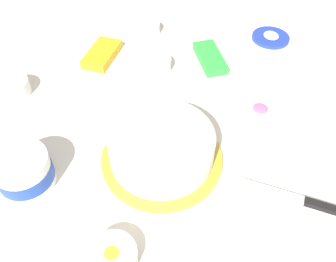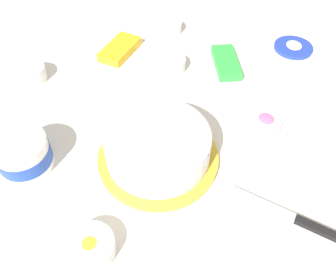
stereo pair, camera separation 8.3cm
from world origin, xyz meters
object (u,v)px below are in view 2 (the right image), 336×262
Objects in this scene: sprinkle_bowl_yellow at (91,247)px; sprinkle_bowl_pink at (265,123)px; sprinkle_bowl_orange at (170,26)px; sprinkle_bowl_blue at (31,73)px; frosting_tub_lid at (293,47)px; frosted_cake at (158,146)px; candy_box_lower at (226,62)px; sprinkle_bowl_green at (169,63)px; candy_box_upper at (120,49)px; frosting_tub at (23,154)px; spreading_knife at (295,219)px.

sprinkle_bowl_pink is at bearing -45.77° from sprinkle_bowl_yellow.
sprinkle_bowl_blue is at bearing 126.51° from sprinkle_bowl_orange.
frosted_cake is at bearing 140.92° from frosting_tub_lid.
sprinkle_bowl_orange is at bearing 37.11° from candy_box_lower.
sprinkle_bowl_green reaches higher than frosting_tub_lid.
sprinkle_bowl_orange is 0.80× the size of sprinkle_bowl_green.
candy_box_upper is at bearing 132.00° from sprinkle_bowl_orange.
frosting_tub is 0.61m from candy_box_lower.
sprinkle_bowl_orange is 0.46m from sprinkle_bowl_blue.
candy_box_lower is at bearing -24.50° from frosted_cake.
sprinkle_bowl_pink is at bearing -65.15° from frosted_cake.
frosted_cake is at bearing -82.32° from frosting_tub.
frosted_cake reaches higher than sprinkle_bowl_pink.
frosting_tub is at bearing 45.19° from sprinkle_bowl_yellow.
spreading_knife is 1.51× the size of candy_box_lower.
sprinkle_bowl_orange is at bearing 3.63° from sprinkle_bowl_green.
candy_box_lower is at bearing -80.58° from sprinkle_bowl_green.
frosting_tub_lid is 0.60m from spreading_knife.
frosted_cake is at bearing 114.85° from sprinkle_bowl_pink.
sprinkle_bowl_orange is 1.00× the size of sprinkle_bowl_pink.
sprinkle_bowl_pink is (-0.41, -0.27, 0.00)m from sprinkle_bowl_orange.
candy_box_upper is at bearing 66.82° from sprinkle_bowl_green.
frosted_cake is at bearing 145.85° from candy_box_lower.
spreading_knife is (-0.09, -0.58, -0.03)m from frosting_tub.
frosting_tub reaches higher than candy_box_upper.
sprinkle_bowl_orange is (0.66, 0.30, 0.01)m from spreading_knife.
frosting_tub_lid is 0.84m from sprinkle_bowl_yellow.
spreading_knife is 0.69m from candy_box_upper.
candy_box_lower is at bearing -75.16° from candy_box_upper.
sprinkle_bowl_yellow reaches higher than candy_box_upper.
sprinkle_bowl_orange is 0.52× the size of candy_box_lower.
sprinkle_bowl_green is at bearing -78.44° from sprinkle_bowl_blue.
candy_box_upper is at bearing 21.43° from frosted_cake.
spreading_knife is 2.66× the size of sprinkle_bowl_blue.
frosted_cake reaches higher than candy_box_upper.
sprinkle_bowl_green reaches higher than candy_box_lower.
frosted_cake reaches higher than frosting_tub_lid.
sprinkle_bowl_yellow is at bearing 134.23° from sprinkle_bowl_pink.
sprinkle_bowl_blue reaches higher than sprinkle_bowl_orange.
frosted_cake is 2.34× the size of frosting_tub_lid.
sprinkle_bowl_yellow and sprinkle_bowl_green have the same top height.
sprinkle_bowl_green is at bearing -38.00° from frosting_tub.
sprinkle_bowl_green is at bearing 0.26° from frosted_cake.
sprinkle_bowl_pink is 0.80× the size of sprinkle_bowl_green.
frosting_tub reaches higher than sprinkle_bowl_green.
sprinkle_bowl_yellow is 0.62× the size of candy_box_lower.
frosting_tub is 0.54× the size of spreading_knife.
frosting_tub is at bearing 121.56° from candy_box_lower.
sprinkle_bowl_pink is 0.50m from candy_box_upper.
sprinkle_bowl_pink is (0.25, 0.04, 0.01)m from spreading_knife.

